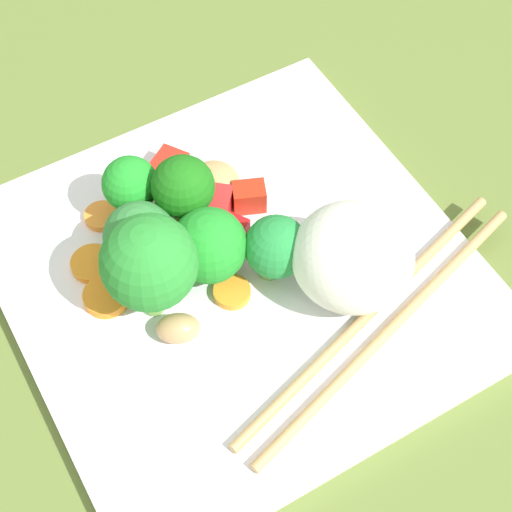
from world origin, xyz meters
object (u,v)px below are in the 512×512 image
(carrot_slice_0, at_px, (232,292))
(rice_mound, at_px, (352,257))
(broccoli_floret_1, at_px, (183,189))
(chopstick_pair, at_px, (379,322))
(square_plate, at_px, (238,275))

(carrot_slice_0, bearing_deg, rice_mound, 156.73)
(broccoli_floret_1, distance_m, chopstick_pair, 0.14)
(broccoli_floret_1, xyz_separation_m, chopstick_pair, (-0.07, 0.12, -0.04))
(broccoli_floret_1, relative_size, carrot_slice_0, 2.73)
(broccoli_floret_1, height_order, carrot_slice_0, broccoli_floret_1)
(broccoli_floret_1, xyz_separation_m, carrot_slice_0, (-0.00, 0.06, -0.04))
(square_plate, bearing_deg, carrot_slice_0, 51.13)
(rice_mound, bearing_deg, square_plate, -38.46)
(square_plate, bearing_deg, rice_mound, 141.54)
(broccoli_floret_1, bearing_deg, carrot_slice_0, 92.50)
(rice_mound, bearing_deg, chopstick_pair, 95.01)
(rice_mound, distance_m, carrot_slice_0, 0.08)
(square_plate, xyz_separation_m, chopstick_pair, (-0.06, 0.07, 0.01))
(square_plate, xyz_separation_m, broccoli_floret_1, (0.01, -0.04, 0.05))
(rice_mound, height_order, broccoli_floret_1, rice_mound)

